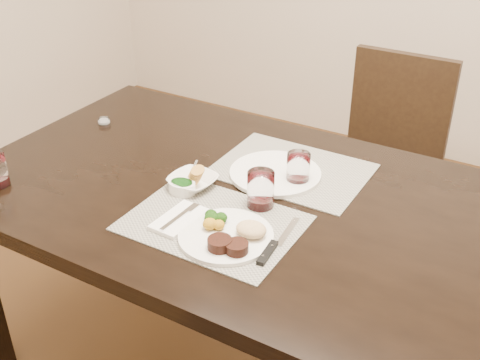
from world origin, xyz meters
The scene contains 13 objects.
dining_table centered at (0.00, 0.00, 0.67)m, with size 2.00×1.00×0.75m.
chair_far centered at (0.00, 0.93, 0.50)m, with size 0.42×0.42×0.90m.
placemat_near centered at (-0.15, -0.18, 0.75)m, with size 0.46×0.34×0.00m, color gray.
placemat_far centered at (-0.09, 0.19, 0.75)m, with size 0.46×0.34×0.00m, color gray.
dinner_plate centered at (-0.07, -0.23, 0.77)m, with size 0.25×0.25×0.04m.
napkin_fork centered at (-0.23, -0.22, 0.76)m, with size 0.10×0.16×0.02m.
steak_knife centered at (0.05, -0.21, 0.76)m, with size 0.03×0.23×0.01m.
cracker_bowl centered at (-0.30, -0.05, 0.77)m, with size 0.15×0.15×0.06m.
sauce_ramekin centered at (-0.31, -0.09, 0.77)m, with size 0.08×0.13×0.07m.
wine_glass_near centered at (-0.08, -0.04, 0.80)m, with size 0.08×0.08×0.11m.
far_plate centered at (-0.12, 0.13, 0.76)m, with size 0.28×0.28×0.01m, color white.
wine_glass_far centered at (-0.04, 0.13, 0.80)m, with size 0.07×0.07×0.10m.
salt_cellar centered at (-0.83, 0.16, 0.76)m, with size 0.04×0.04×0.02m.
Camera 1 is at (0.60, -1.30, 1.67)m, focal length 45.00 mm.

